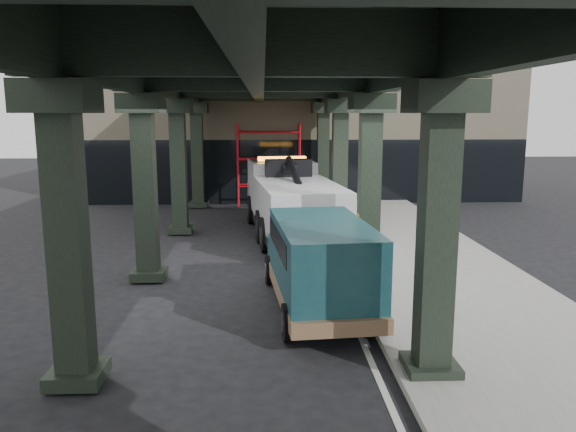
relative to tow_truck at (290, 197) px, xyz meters
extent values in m
plane|color=black|center=(-0.71, -7.55, -1.43)|extent=(90.00, 90.00, 0.00)
cube|color=gray|center=(3.79, -5.55, -1.36)|extent=(5.00, 40.00, 0.15)
cube|color=silver|center=(0.99, -5.55, -1.43)|extent=(0.12, 38.00, 0.01)
cube|color=black|center=(1.89, -11.55, 1.07)|extent=(0.55, 0.55, 5.00)
cube|color=black|center=(1.89, -11.55, 3.32)|extent=(1.10, 1.10, 0.50)
cube|color=black|center=(1.89, -11.55, -1.25)|extent=(0.90, 0.90, 0.24)
cube|color=black|center=(1.89, -5.55, 1.07)|extent=(0.55, 0.55, 5.00)
cube|color=black|center=(1.89, -5.55, 3.32)|extent=(1.10, 1.10, 0.50)
cube|color=black|center=(1.89, -5.55, -1.25)|extent=(0.90, 0.90, 0.24)
cube|color=black|center=(1.89, 0.45, 1.07)|extent=(0.55, 0.55, 5.00)
cube|color=black|center=(1.89, 0.45, 3.32)|extent=(1.10, 1.10, 0.50)
cube|color=black|center=(1.89, 0.45, -1.25)|extent=(0.90, 0.90, 0.24)
cube|color=black|center=(1.89, 6.45, 1.07)|extent=(0.55, 0.55, 5.00)
cube|color=black|center=(1.89, 6.45, 3.32)|extent=(1.10, 1.10, 0.50)
cube|color=black|center=(1.89, 6.45, -1.25)|extent=(0.90, 0.90, 0.24)
cube|color=black|center=(-4.11, -11.55, 1.07)|extent=(0.55, 0.55, 5.00)
cube|color=black|center=(-4.11, -11.55, 3.32)|extent=(1.10, 1.10, 0.50)
cube|color=black|center=(-4.11, -11.55, -1.25)|extent=(0.90, 0.90, 0.24)
cube|color=black|center=(-4.11, -5.55, 1.07)|extent=(0.55, 0.55, 5.00)
cube|color=black|center=(-4.11, -5.55, 3.32)|extent=(1.10, 1.10, 0.50)
cube|color=black|center=(-4.11, -5.55, -1.25)|extent=(0.90, 0.90, 0.24)
cube|color=black|center=(-4.11, 0.45, 1.07)|extent=(0.55, 0.55, 5.00)
cube|color=black|center=(-4.11, 0.45, 3.32)|extent=(1.10, 1.10, 0.50)
cube|color=black|center=(-4.11, 0.45, -1.25)|extent=(0.90, 0.90, 0.24)
cube|color=black|center=(-4.11, 6.45, 1.07)|extent=(0.55, 0.55, 5.00)
cube|color=black|center=(-4.11, 6.45, 3.32)|extent=(1.10, 1.10, 0.50)
cube|color=black|center=(-4.11, 6.45, -1.25)|extent=(0.90, 0.90, 0.24)
cube|color=black|center=(1.89, -5.55, 4.12)|extent=(0.35, 32.00, 1.10)
cube|color=black|center=(-4.11, -5.55, 4.12)|extent=(0.35, 32.00, 1.10)
cube|color=black|center=(-1.11, -5.55, 4.12)|extent=(0.35, 32.00, 1.10)
cube|color=black|center=(-1.11, -5.55, 4.82)|extent=(7.40, 32.00, 0.30)
cube|color=#C6B793|center=(1.29, 12.45, 2.57)|extent=(22.00, 10.00, 8.00)
cylinder|color=red|center=(-2.21, 7.35, 0.57)|extent=(0.08, 0.08, 4.00)
cylinder|color=red|center=(-2.21, 6.55, 0.57)|extent=(0.08, 0.08, 4.00)
cylinder|color=red|center=(0.79, 7.35, 0.57)|extent=(0.08, 0.08, 4.00)
cylinder|color=red|center=(0.79, 6.55, 0.57)|extent=(0.08, 0.08, 4.00)
cylinder|color=red|center=(-0.71, 7.35, -0.43)|extent=(3.00, 0.08, 0.08)
cylinder|color=red|center=(-0.71, 7.35, 0.87)|extent=(3.00, 0.08, 0.08)
cylinder|color=red|center=(-0.71, 7.35, 2.17)|extent=(3.00, 0.08, 0.08)
cube|color=black|center=(0.06, -0.55, -0.69)|extent=(1.98, 8.03, 0.27)
cube|color=silver|center=(-0.25, 2.14, 0.21)|extent=(2.77, 2.82, 1.91)
cube|color=silver|center=(-0.38, 3.25, -0.32)|extent=(2.56, 1.03, 0.96)
cube|color=black|center=(-0.28, 2.40, 0.74)|extent=(2.48, 1.64, 0.90)
cube|color=silver|center=(0.21, -1.76, 0.00)|extent=(3.14, 5.57, 1.49)
cube|color=orange|center=(-0.22, 1.93, 1.27)|extent=(1.93, 0.52, 0.17)
cube|color=black|center=(-0.04, 0.35, 1.06)|extent=(1.76, 0.83, 0.64)
cylinder|color=black|center=(0.18, -1.55, 0.80)|extent=(0.68, 3.72, 1.42)
cube|color=black|center=(0.52, -4.45, -1.06)|extent=(0.49, 1.51, 0.19)
cube|color=black|center=(0.60, -5.19, -1.12)|extent=(1.72, 0.46, 0.19)
cylinder|color=black|center=(-1.45, 2.32, -0.85)|extent=(0.50, 1.20, 1.17)
cylinder|color=silver|center=(-1.45, 2.32, -0.85)|extent=(0.49, 0.69, 0.64)
cylinder|color=black|center=(0.87, 2.59, -0.85)|extent=(0.50, 1.20, 1.17)
cylinder|color=silver|center=(0.87, 2.59, -0.85)|extent=(0.49, 0.69, 0.64)
cylinder|color=black|center=(-1.04, -1.16, -0.85)|extent=(0.50, 1.20, 1.17)
cylinder|color=silver|center=(-1.04, -1.16, -0.85)|extent=(0.49, 0.69, 0.64)
cylinder|color=black|center=(1.28, -0.89, -0.85)|extent=(0.50, 1.20, 1.17)
cylinder|color=silver|center=(1.28, -0.89, -0.85)|extent=(0.49, 0.69, 0.64)
cylinder|color=black|center=(-0.88, -2.53, -0.85)|extent=(0.50, 1.20, 1.17)
cylinder|color=silver|center=(-0.88, -2.53, -0.85)|extent=(0.49, 0.69, 0.64)
cylinder|color=black|center=(1.44, -2.26, -0.85)|extent=(0.50, 1.20, 1.17)
cylinder|color=silver|center=(1.44, -2.26, -0.85)|extent=(0.49, 0.69, 0.64)
cube|color=#123D43|center=(0.11, -5.90, -0.56)|extent=(1.96, 1.16, 0.82)
cube|color=#123D43|center=(0.32, -8.41, -0.20)|extent=(2.26, 4.27, 1.79)
cube|color=#866344|center=(0.29, -8.05, -0.93)|extent=(2.38, 5.28, 0.32)
cube|color=black|center=(0.14, -6.27, 0.17)|extent=(1.81, 0.54, 0.76)
cube|color=black|center=(0.30, -8.14, 0.26)|extent=(2.22, 3.45, 0.50)
cube|color=silver|center=(0.07, -5.42, -0.93)|extent=(1.84, 0.26, 0.27)
cylinder|color=black|center=(-0.80, -6.02, -1.05)|extent=(0.32, 0.79, 0.77)
cylinder|color=silver|center=(-0.80, -6.02, -1.05)|extent=(0.33, 0.45, 0.42)
cylinder|color=black|center=(1.03, -5.87, -1.05)|extent=(0.32, 0.79, 0.77)
cylinder|color=silver|center=(1.03, -5.87, -1.05)|extent=(0.33, 0.45, 0.42)
cylinder|color=black|center=(-0.48, -9.86, -1.05)|extent=(0.32, 0.79, 0.77)
cylinder|color=silver|center=(-0.48, -9.86, -1.05)|extent=(0.33, 0.45, 0.42)
cylinder|color=black|center=(1.35, -9.71, -1.05)|extent=(0.32, 0.79, 0.77)
cylinder|color=silver|center=(1.35, -9.71, -1.05)|extent=(0.33, 0.45, 0.42)
camera|label=1|loc=(-0.95, -20.48, 3.07)|focal=35.00mm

